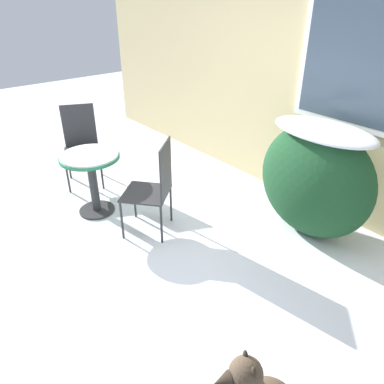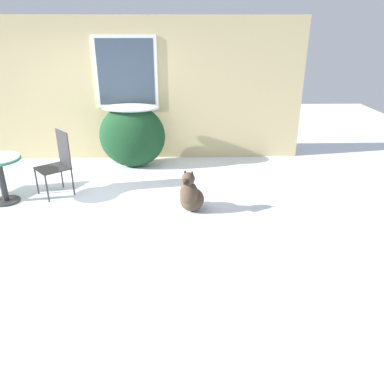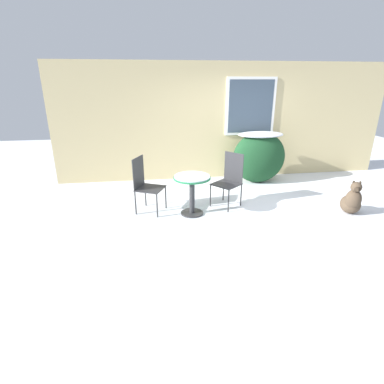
% 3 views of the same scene
% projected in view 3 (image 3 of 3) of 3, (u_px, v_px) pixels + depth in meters
% --- Properties ---
extents(ground_plane, '(16.00, 16.00, 0.00)m').
position_uv_depth(ground_plane, '(252.00, 212.00, 5.55)').
color(ground_plane, white).
extents(house_wall, '(8.00, 0.10, 2.69)m').
position_uv_depth(house_wall, '(227.00, 121.00, 7.11)').
color(house_wall, '#D1BC84').
rests_on(house_wall, ground_plane).
extents(shrub_left, '(1.24, 0.72, 1.19)m').
position_uv_depth(shrub_left, '(259.00, 156.00, 6.95)').
color(shrub_left, '#194223').
rests_on(shrub_left, ground_plane).
extents(patio_table, '(0.65, 0.65, 0.72)m').
position_uv_depth(patio_table, '(192.00, 186.00, 5.28)').
color(patio_table, '#2D2D30').
rests_on(patio_table, ground_plane).
extents(patio_chair_near_table, '(0.64, 0.64, 1.01)m').
position_uv_depth(patio_chair_near_table, '(229.00, 178.00, 5.68)').
color(patio_chair_near_table, '#2D2D30').
rests_on(patio_chair_near_table, ground_plane).
extents(patio_chair_far_side, '(0.60, 0.60, 1.01)m').
position_uv_depth(patio_chair_far_side, '(145.00, 183.00, 5.41)').
color(patio_chair_far_side, '#2D2D30').
rests_on(patio_chair_far_side, ground_plane).
extents(dog, '(0.48, 0.59, 0.66)m').
position_uv_depth(dog, '(352.00, 201.00, 5.39)').
color(dog, '#4C3D2D').
rests_on(dog, ground_plane).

